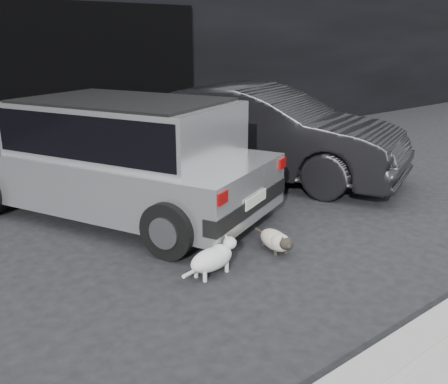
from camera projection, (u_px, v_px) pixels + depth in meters
ground at (183, 241)px, 5.26m from camera, size 80.00×80.00×0.00m
building_facade at (44, 12)px, 9.55m from camera, size 34.00×4.00×5.00m
garage_opening at (95, 83)px, 8.43m from camera, size 4.00×0.10×2.60m
silver_hatchback at (119, 152)px, 5.89m from camera, size 3.01×4.10×1.38m
second_car at (261, 132)px, 7.43m from camera, size 2.99×4.43×1.38m
cat_siamese at (277, 241)px, 4.99m from camera, size 0.36×0.67×0.24m
cat_white at (214, 257)px, 4.50m from camera, size 0.69×0.28×0.32m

